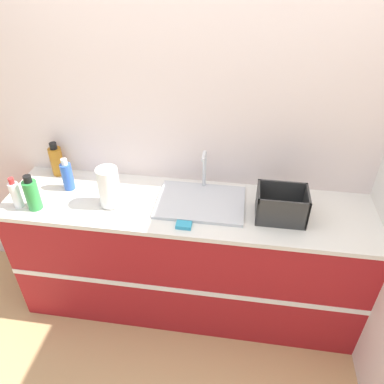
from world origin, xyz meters
The scene contains 11 objects.
ground_plane centered at (0.00, 0.00, 0.00)m, with size 12.00×12.00×0.00m, color tan.
wall_back centered at (0.00, 0.60, 1.30)m, with size 4.71×0.06×2.60m.
counter_cabinet centered at (0.00, 0.28, 0.46)m, with size 2.33×0.59×0.93m.
sink centered at (0.08, 0.31, 0.95)m, with size 0.54×0.39×0.28m.
paper_towel_roll centered at (-0.47, 0.21, 1.06)m, with size 0.13×0.13×0.26m.
dish_rack centered at (0.56, 0.24, 1.00)m, with size 0.29×0.21×0.19m.
bottle_green centered at (-0.92, 0.11, 1.03)m, with size 0.09×0.09×0.23m.
bottle_white_spray centered at (-1.03, 0.11, 1.02)m, with size 0.06×0.06×0.21m.
bottle_amber centered at (-0.95, 0.51, 1.03)m, with size 0.09×0.09×0.24m.
bottle_blue centered at (-0.80, 0.34, 1.03)m, with size 0.07×0.07×0.22m.
sponge centered at (0.01, 0.07, 0.94)m, with size 0.09×0.06×0.02m.
Camera 1 is at (0.30, -1.55, 2.35)m, focal length 35.00 mm.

